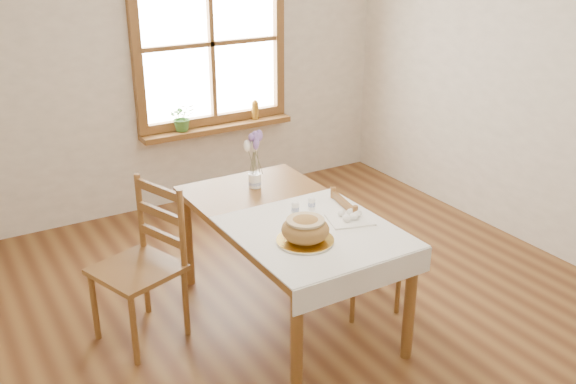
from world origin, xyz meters
The scene contains 18 objects.
ground centered at (0.00, 0.00, 0.00)m, with size 5.00×5.00×0.00m, color brown.
room_walls centered at (0.00, 0.00, 1.71)m, with size 4.60×5.10×2.65m.
window centered at (0.50, 2.47, 1.45)m, with size 1.46×0.08×1.46m.
window_sill centered at (0.50, 2.40, 0.69)m, with size 1.46×0.20×0.05m.
dining_table centered at (0.00, 0.30, 0.66)m, with size 0.90×1.60×0.75m.
table_linen centered at (0.00, 0.00, 0.76)m, with size 0.91×0.99×0.01m, color white.
chair_left centered at (-0.91, 0.58, 0.50)m, with size 0.46×0.49×1.00m, color brown, non-canonical shape.
chair_right centered at (0.52, 0.16, 0.42)m, with size 0.39×0.41×0.84m, color brown, non-canonical shape.
bread_plate centered at (-0.12, -0.10, 0.77)m, with size 0.32×0.32×0.02m, color white.
bread_loaf centered at (-0.12, -0.10, 0.85)m, with size 0.27×0.27×0.15m, color #A6753B.
egg_napkin centered at (0.26, 0.01, 0.77)m, with size 0.26×0.22×0.01m, color white.
eggs centered at (0.26, 0.01, 0.79)m, with size 0.20×0.18×0.04m, color white, non-canonical shape.
salt_shaker centered at (0.02, 0.25, 0.81)m, with size 0.05×0.05×0.09m, color white.
pepper_shaker centered at (0.15, 0.27, 0.80)m, with size 0.05×0.05×0.09m, color white.
flower_vase centered at (0.03, 0.79, 0.80)m, with size 0.09×0.09×0.10m, color white.
lavender_bouquet centered at (0.03, 0.79, 0.99)m, with size 0.16×0.16×0.29m, color #735495, non-canonical shape.
potted_plant centered at (0.16, 2.40, 0.81)m, with size 0.23×0.25×0.20m, color #3E722D.
amber_bottle centered at (0.90, 2.40, 0.81)m, with size 0.07×0.07×0.19m, color #AF7620.
Camera 1 is at (-1.88, -2.83, 2.42)m, focal length 40.00 mm.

